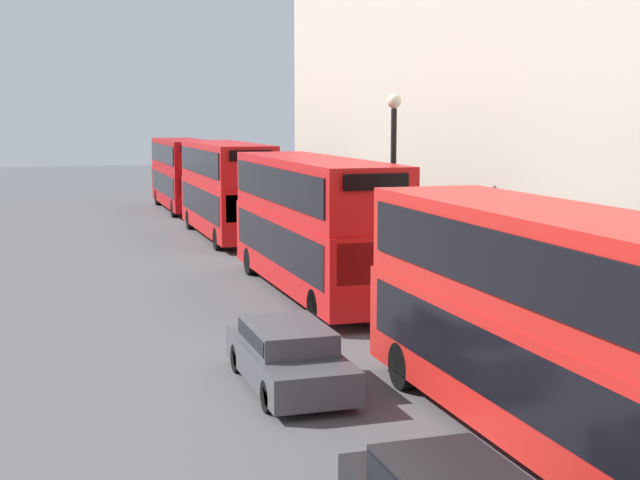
{
  "coord_description": "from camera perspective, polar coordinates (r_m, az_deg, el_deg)",
  "views": [
    {
      "loc": [
        -6.64,
        -6.58,
        5.72
      ],
      "look_at": [
        0.48,
        16.17,
        2.39
      ],
      "focal_mm": 50.0,
      "sensor_mm": 36.0,
      "label": 1
    }
  ],
  "objects": [
    {
      "name": "bus_leading",
      "position": [
        15.55,
        15.19,
        -5.05
      ],
      "size": [
        2.59,
        11.41,
        4.16
      ],
      "color": "red",
      "rests_on": "ground"
    },
    {
      "name": "street_lamp",
      "position": [
        27.65,
        4.71,
        4.26
      ],
      "size": [
        0.44,
        0.44,
        6.39
      ],
      "color": "black",
      "rests_on": "ground"
    },
    {
      "name": "bus_trailing",
      "position": [
        54.99,
        -8.75,
        4.36
      ],
      "size": [
        2.59,
        10.58,
        4.3
      ],
      "color": "#B20C0F",
      "rests_on": "ground"
    },
    {
      "name": "pedestrian",
      "position": [
        41.68,
        -2.39,
        1.04
      ],
      "size": [
        0.36,
        0.36,
        1.55
      ],
      "color": "#26262D",
      "rests_on": "ground"
    },
    {
      "name": "car_hatchback",
      "position": [
        19.04,
        -2.05,
        -7.31
      ],
      "size": [
        1.8,
        4.49,
        1.34
      ],
      "color": "#47474C",
      "rests_on": "ground"
    },
    {
      "name": "bus_third_in_queue",
      "position": [
        42.1,
        -6.05,
        3.47
      ],
      "size": [
        2.59,
        10.74,
        4.48
      ],
      "color": "red",
      "rests_on": "ground"
    },
    {
      "name": "bus_second_in_queue",
      "position": [
        28.51,
        -0.46,
        1.3
      ],
      "size": [
        2.59,
        11.36,
        4.39
      ],
      "color": "red",
      "rests_on": "ground"
    }
  ]
}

